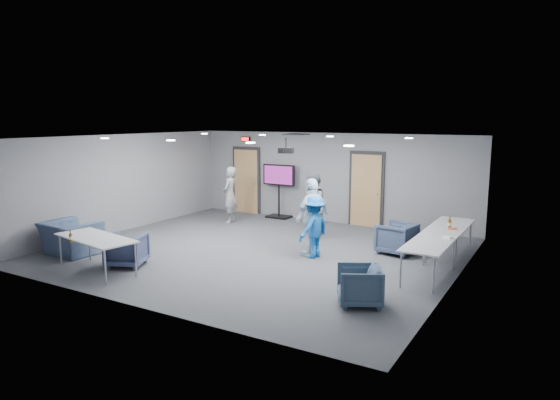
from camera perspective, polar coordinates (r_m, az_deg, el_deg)
The scene contains 28 objects.
floor at distance 11.97m, azimuth -2.50°, elevation -5.88°, with size 9.00×9.00×0.00m, color #36393E.
ceiling at distance 11.56m, azimuth -2.59°, elevation 7.14°, with size 9.00×9.00×0.00m, color white.
wall_back at distance 15.17m, azimuth 5.67°, elevation 2.54°, with size 9.00×0.02×2.70m, color slate.
wall_front at distance 8.66m, azimuth -17.04°, elevation -3.07°, with size 9.00×0.02×2.70m, color slate.
wall_left at distance 14.60m, azimuth -17.57°, elevation 1.88°, with size 0.02×8.00×2.70m, color slate.
wall_right at distance 10.03m, azimuth 19.64°, elevation -1.53°, with size 0.02×8.00×2.70m, color slate.
door_left at distance 16.63m, azimuth -3.86°, elevation 2.20°, with size 1.06×0.17×2.24m.
door_right at distance 14.71m, azimuth 9.82°, elevation 1.13°, with size 1.06×0.17×2.24m.
exit_sign at distance 16.50m, azimuth -3.95°, elevation 6.96°, with size 0.32×0.08×0.16m.
hvac_diffuser at distance 14.22m, azimuth 1.87°, elevation 7.52°, with size 0.60×0.60×0.03m, color black.
downlights at distance 11.56m, azimuth -2.59°, elevation 7.07°, with size 6.18×3.78×0.02m.
person_a at distance 15.10m, azimuth -5.74°, elevation 0.59°, with size 0.62×0.41×1.70m, color gray.
person_b at distance 13.22m, azimuth 3.75°, elevation -0.63°, with size 0.83×0.65×1.71m, color slate.
person_c at distance 11.44m, azimuth 3.73°, elevation -1.98°, with size 1.06×0.44×1.80m, color #C0DEF7.
person_d at distance 11.32m, azimuth 3.84°, elevation -3.08°, with size 0.92×0.53×1.42m, color #1B5CAF.
chair_right_a at distance 12.00m, azimuth 13.17°, elevation -4.29°, with size 0.78×0.81×0.73m, color #36425D.
chair_right_c at distance 8.72m, azimuth 9.07°, elevation -9.62°, with size 0.72×0.74×0.67m, color #3B5066.
chair_front_a at distance 11.24m, azimuth -17.10°, elevation -5.45°, with size 0.76×0.78×0.71m, color #3C4668.
chair_front_b at distance 12.61m, azimuth -22.78°, elevation -4.02°, with size 1.19×1.04×0.77m, color #3D4D69.
table_right_a at distance 12.09m, azimuth 18.85°, elevation -2.88°, with size 0.79×1.90×0.73m.
table_right_b at distance 10.28m, azimuth 16.70°, elevation -4.91°, with size 0.77×1.85×0.73m.
table_front_left at distance 10.95m, azimuth -20.30°, elevation -4.21°, with size 2.09×1.17×0.73m.
bottle_front at distance 10.66m, azimuth -22.81°, elevation -4.00°, with size 0.07×0.07×0.25m.
bottle_right at distance 11.63m, azimuth 18.81°, elevation -2.60°, with size 0.08×0.08×0.29m.
snack_box at distance 11.59m, azimuth 19.13°, elevation -3.11°, with size 0.16×0.11×0.04m, color #D25234.
wrapper at distance 10.73m, azimuth 18.61°, elevation -4.05°, with size 0.19×0.13×0.04m, color silver.
tv_stand at distance 15.75m, azimuth -0.13°, elevation 1.41°, with size 1.10×0.53×1.69m.
projector at distance 11.66m, azimuth 0.67°, elevation 5.72°, with size 0.41×0.38×0.36m.
Camera 1 is at (6.26, -9.70, 3.17)m, focal length 32.00 mm.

